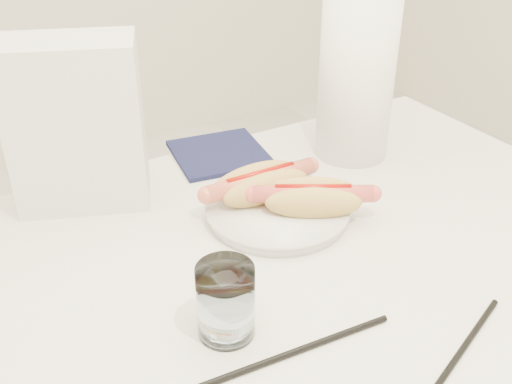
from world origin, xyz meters
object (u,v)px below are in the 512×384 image
plate (277,212)px  hotdog_right (312,198)px  paper_towel_roll (357,76)px  table (271,310)px  water_glass (226,301)px  napkin_box (77,125)px  hotdog_left (261,184)px

plate → hotdog_right: bearing=-42.2°
plate → paper_towel_roll: bearing=27.1°
hotdog_right → table: bearing=-115.6°
paper_towel_roll → table: bearing=-143.1°
plate → paper_towel_roll: size_ratio=0.72×
plate → hotdog_right: hotdog_right is taller
table → water_glass: (-0.10, -0.06, 0.11)m
plate → napkin_box: 0.33m
water_glass → paper_towel_roll: paper_towel_roll is taller
hotdog_right → paper_towel_roll: (0.19, 0.15, 0.11)m
hotdog_right → water_glass: bearing=-116.6°
plate → hotdog_left: size_ratio=1.15×
hotdog_left → napkin_box: napkin_box is taller
table → hotdog_left: (0.08, 0.16, 0.10)m
hotdog_left → plate: bearing=-78.6°
plate → napkin_box: bearing=139.6°
hotdog_left → paper_towel_roll: size_ratio=0.63×
table → napkin_box: (-0.15, 0.32, 0.19)m
napkin_box → table: bearing=-43.0°
hotdog_right → water_glass: (-0.22, -0.15, 0.01)m
napkin_box → plate: bearing=-18.7°
table → paper_towel_roll: paper_towel_roll is taller
plate → paper_towel_roll: (0.23, 0.12, 0.14)m
napkin_box → water_glass: bearing=-60.8°
table → paper_towel_roll: size_ratio=4.06×
hotdog_right → napkin_box: bearing=169.4°
table → hotdog_left: hotdog_left is taller
table → water_glass: size_ratio=12.72×
water_glass → plate: bearing=44.6°
table → napkin_box: bearing=115.3°
table → water_glass: 0.16m
plate → water_glass: water_glass is taller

